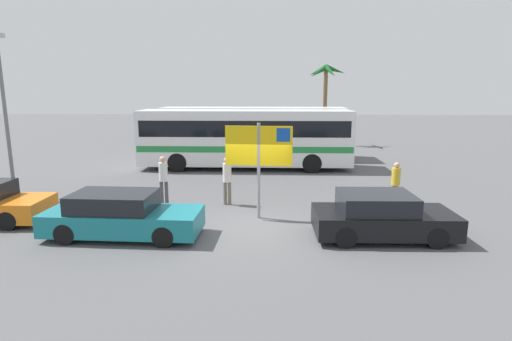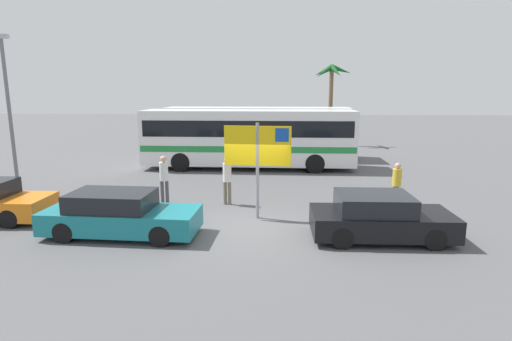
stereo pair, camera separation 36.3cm
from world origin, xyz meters
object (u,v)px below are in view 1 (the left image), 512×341
(bus_front_coach, at_px, (246,136))
(car_teal, at_px, (121,216))
(ferry_sign, at_px, (260,150))
(car_black, at_px, (381,217))
(bus_rear_coach, at_px, (253,130))
(pedestrian_near_sign, at_px, (396,181))
(pedestrian_crossing_lot, at_px, (163,176))
(pedestrian_by_bus, at_px, (227,177))

(bus_front_coach, relative_size, car_teal, 2.49)
(ferry_sign, relative_size, car_teal, 0.70)
(car_black, bearing_deg, bus_rear_coach, 106.16)
(car_teal, bearing_deg, car_black, 3.49)
(bus_front_coach, height_order, pedestrian_near_sign, bus_front_coach)
(car_black, xyz_separation_m, pedestrian_crossing_lot, (-7.22, 3.30, 0.45))
(bus_front_coach, xyz_separation_m, pedestrian_near_sign, (5.98, -7.28, -0.82))
(pedestrian_by_bus, bearing_deg, pedestrian_near_sign, -74.48)
(ferry_sign, height_order, pedestrian_crossing_lot, ferry_sign)
(ferry_sign, bearing_deg, pedestrian_crossing_lot, 161.30)
(bus_front_coach, height_order, car_black, bus_front_coach)
(bus_rear_coach, distance_m, ferry_sign, 12.27)
(bus_front_coach, xyz_separation_m, ferry_sign, (1.03, -8.91, 0.54))
(pedestrian_near_sign, bearing_deg, car_black, 57.94)
(ferry_sign, height_order, pedestrian_near_sign, ferry_sign)
(car_teal, bearing_deg, pedestrian_by_bus, 53.99)
(bus_rear_coach, bearing_deg, car_teal, -103.03)
(car_teal, xyz_separation_m, pedestrian_near_sign, (8.97, 3.53, 0.33))
(ferry_sign, relative_size, pedestrian_near_sign, 1.94)
(pedestrian_by_bus, bearing_deg, bus_rear_coach, 12.43)
(car_teal, distance_m, pedestrian_near_sign, 9.64)
(car_black, relative_size, pedestrian_crossing_lot, 2.19)
(pedestrian_near_sign, height_order, pedestrian_crossing_lot, pedestrian_crossing_lot)
(bus_front_coach, distance_m, car_black, 11.62)
(bus_rear_coach, xyz_separation_m, pedestrian_near_sign, (5.70, -10.61, -0.82))
(pedestrian_by_bus, bearing_deg, ferry_sign, -126.31)
(bus_rear_coach, relative_size, pedestrian_by_bus, 6.27)
(ferry_sign, distance_m, pedestrian_crossing_lot, 4.18)
(ferry_sign, distance_m, car_teal, 4.75)
(car_teal, bearing_deg, pedestrian_crossing_lot, 86.30)
(pedestrian_near_sign, bearing_deg, pedestrian_by_bus, -9.13)
(bus_front_coach, height_order, car_teal, bus_front_coach)
(car_black, height_order, pedestrian_crossing_lot, pedestrian_crossing_lot)
(bus_front_coach, bearing_deg, bus_rear_coach, 85.16)
(car_teal, bearing_deg, ferry_sign, 27.41)
(ferry_sign, bearing_deg, bus_front_coach, 101.33)
(ferry_sign, bearing_deg, pedestrian_by_bus, 133.19)
(car_black, distance_m, pedestrian_crossing_lot, 7.95)
(car_teal, distance_m, pedestrian_crossing_lot, 3.53)
(bus_rear_coach, height_order, pedestrian_crossing_lot, bus_rear_coach)
(car_teal, height_order, pedestrian_near_sign, pedestrian_near_sign)
(car_teal, bearing_deg, pedestrian_near_sign, 23.57)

